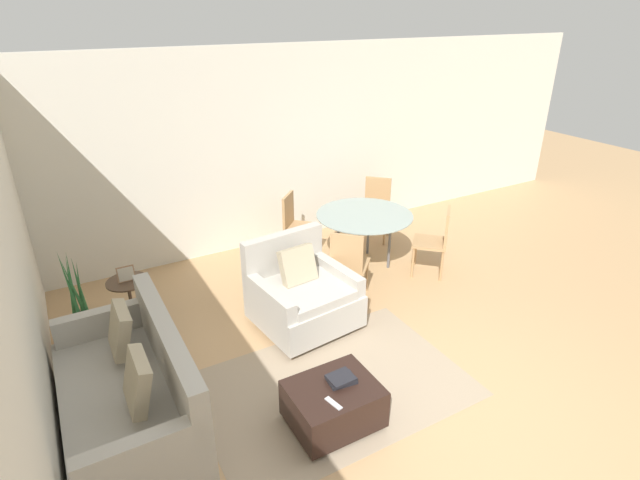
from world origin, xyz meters
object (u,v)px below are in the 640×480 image
(tv_remote_primary, at_px, (334,403))
(dining_chair_far_left, at_px, (295,222))
(dining_chair_near_left, at_px, (348,261))
(ottoman, at_px, (333,403))
(dining_chair_near_right, at_px, (437,237))
(book_stack, at_px, (341,379))
(side_table, at_px, (130,295))
(potted_plant, at_px, (84,324))
(picture_frame, at_px, (126,274))
(dining_chair_far_right, at_px, (376,204))
(armchair, at_px, (302,295))
(couch, at_px, (132,396))
(dining_table, at_px, (364,219))

(tv_remote_primary, bearing_deg, dining_chair_far_left, 68.14)
(tv_remote_primary, height_order, dining_chair_near_left, dining_chair_near_left)
(ottoman, relative_size, dining_chair_near_right, 0.80)
(book_stack, xyz_separation_m, side_table, (-1.26, 2.19, 0.01))
(dining_chair_near_right, bearing_deg, side_table, 170.11)
(side_table, xyz_separation_m, dining_chair_far_left, (2.31, 0.70, 0.10))
(book_stack, height_order, dining_chair_far_left, dining_chair_far_left)
(potted_plant, relative_size, dining_chair_near_left, 1.22)
(picture_frame, bearing_deg, dining_chair_far_right, 10.90)
(armchair, distance_m, ottoman, 1.51)
(couch, relative_size, dining_chair_far_right, 2.04)
(tv_remote_primary, xyz_separation_m, picture_frame, (-1.08, 2.38, 0.29))
(ottoman, relative_size, picture_frame, 4.09)
(book_stack, bearing_deg, picture_frame, 119.87)
(ottoman, distance_m, side_table, 2.52)
(potted_plant, relative_size, picture_frame, 6.27)
(couch, relative_size, ottoman, 2.56)
(dining_chair_near_left, bearing_deg, armchair, -167.63)
(armchair, distance_m, dining_chair_far_left, 1.65)
(armchair, distance_m, dining_chair_near_left, 0.72)
(potted_plant, height_order, dining_chair_near_right, potted_plant)
(couch, height_order, dining_chair_far_left, couch)
(armchair, distance_m, potted_plant, 2.24)
(armchair, height_order, dining_chair_near_left, armchair)
(couch, relative_size, dining_chair_near_right, 2.04)
(dining_table, xyz_separation_m, dining_chair_far_right, (0.67, 0.67, -0.15))
(dining_chair_near_left, bearing_deg, couch, -162.88)
(dining_chair_near_right, bearing_deg, dining_chair_near_left, -180.00)
(tv_remote_primary, xyz_separation_m, dining_table, (1.91, 2.41, 0.27))
(ottoman, distance_m, potted_plant, 2.73)
(couch, relative_size, tv_remote_primary, 10.73)
(book_stack, distance_m, potted_plant, 2.77)
(dining_chair_near_left, xyz_separation_m, dining_chair_far_left, (0.00, 1.34, 0.00))
(armchair, distance_m, dining_chair_near_right, 2.04)
(side_table, bearing_deg, book_stack, -60.13)
(tv_remote_primary, distance_m, dining_table, 3.09)
(couch, distance_m, picture_frame, 1.50)
(dining_chair_near_right, bearing_deg, potted_plant, 172.00)
(side_table, height_order, dining_chair_far_right, dining_chair_far_right)
(armchair, height_order, ottoman, armchair)
(potted_plant, distance_m, picture_frame, 0.64)
(dining_chair_far_left, bearing_deg, dining_chair_far_right, 0.00)
(side_table, xyz_separation_m, dining_chair_near_right, (3.65, -0.64, 0.10))
(side_table, bearing_deg, dining_chair_far_left, 16.92)
(tv_remote_primary, relative_size, potted_plant, 0.16)
(couch, distance_m, dining_chair_far_left, 3.35)
(dining_chair_near_right, relative_size, dining_chair_far_left, 1.00)
(picture_frame, xyz_separation_m, dining_chair_near_right, (3.65, -0.64, -0.16))
(ottoman, xyz_separation_m, dining_chair_far_right, (2.48, 2.92, 0.31))
(couch, height_order, ottoman, couch)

